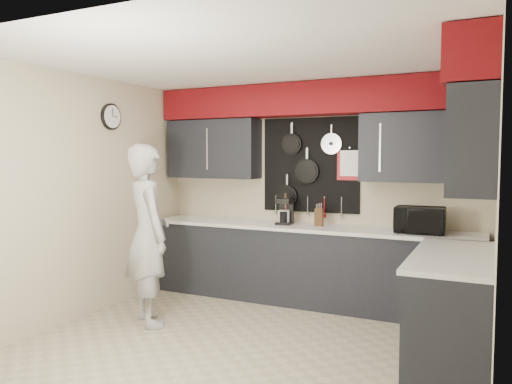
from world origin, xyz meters
The scene contains 10 objects.
ground centered at (0.00, 0.00, 0.00)m, with size 4.00×4.00×0.00m, color tan.
back_wall_assembly centered at (0.01, 1.60, 2.01)m, with size 4.00×0.36×2.60m.
right_wall_assembly centered at (1.85, 0.26, 1.94)m, with size 0.36×3.50×2.60m.
left_wall_assembly centered at (-1.99, 0.02, 1.33)m, with size 0.05×3.50×2.60m.
base_cabinets centered at (0.49, 1.13, 0.46)m, with size 3.95×2.20×0.92m.
microwave centered at (1.28, 1.42, 1.06)m, with size 0.50×0.34×0.28m, color black.
knife_block centered at (0.15, 1.48, 1.02)m, with size 0.09×0.09×0.21m, color #392012.
utensil_crock centered at (-0.27, 1.44, 1.01)m, with size 0.13×0.13×0.17m, color white.
coffee_maker centered at (-0.27, 1.46, 1.08)m, with size 0.19×0.22×0.31m.
person centered at (-1.21, 0.05, 0.93)m, with size 0.68×0.44×1.85m, color #A7A6A4.
Camera 1 is at (1.98, -4.04, 1.72)m, focal length 35.00 mm.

